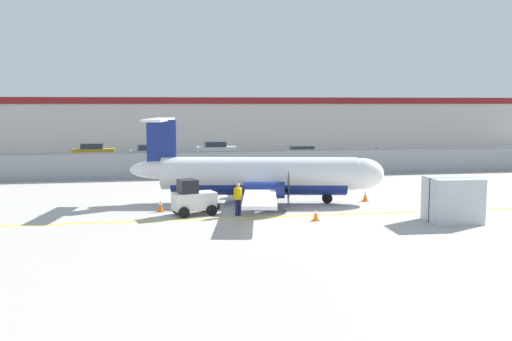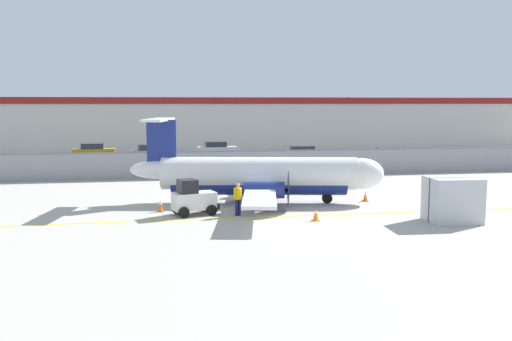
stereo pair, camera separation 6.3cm
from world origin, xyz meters
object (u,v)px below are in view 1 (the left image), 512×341
Objects in this scene: commuter_airplane at (264,176)px; traffic_cone_near_left at (365,196)px; traffic_cone_near_right at (316,214)px; parked_car_1 at (150,152)px; ground_crew_worker at (238,197)px; parked_car_4 at (388,157)px; parked_car_3 at (303,154)px; cargo_container at (453,200)px; parked_car_2 at (216,149)px; baggage_tug at (193,199)px; traffic_cone_far_left at (199,200)px; parked_car_0 at (93,151)px; traffic_cone_far_right at (160,206)px.

commuter_airplane is 25.03× the size of traffic_cone_near_left.
parked_car_1 is at bearing 105.18° from traffic_cone_near_right.
ground_crew_worker reaches higher than traffic_cone_near_left.
traffic_cone_near_right is at bearing 58.46° from parked_car_4.
ground_crew_worker and parked_car_3 have the same top height.
cargo_container is 36.28m from parked_car_2.
parked_car_2 is (4.46, 31.44, 0.04)m from baggage_tug.
parked_car_3 is (11.63, 21.21, 0.58)m from traffic_cone_far_left.
parked_car_0 is at bearing 148.89° from parked_car_1.
traffic_cone_far_left is 25.82m from parked_car_1.
parked_car_2 is at bearing 139.45° from parked_car_3.
parked_car_2 is at bearing 92.41° from traffic_cone_near_right.
traffic_cone_far_left is (0.47, 2.73, -0.54)m from baggage_tug.
parked_car_0 is at bearing 123.09° from traffic_cone_near_left.
commuter_airplane is at bearing -92.08° from parked_car_2.
parked_car_2 is at bearing -38.93° from parked_car_4.
traffic_cone_far_right is 30.52m from parked_car_0.
parked_car_1 is 1.04× the size of parked_car_4.
traffic_cone_near_left is at bearing -105.13° from ground_crew_worker.
parked_car_1 is at bearing 96.58° from traffic_cone_far_left.
traffic_cone_far_left is at bearing -114.77° from parked_car_3.
traffic_cone_near_right is at bearing -153.75° from ground_crew_worker.
parked_car_4 is (16.91, 20.54, -0.06)m from ground_crew_worker.
cargo_container is 3.89× the size of traffic_cone_near_left.
parked_car_0 is (-14.18, 33.49, 0.58)m from traffic_cone_near_right.
parked_car_2 reaches higher than traffic_cone_far_right.
traffic_cone_near_left is at bearing 6.69° from commuter_airplane.
parked_car_2 reaches higher than traffic_cone_near_right.
baggage_tug is at bearing -112.85° from parked_car_3.
ground_crew_worker is at bearing -29.00° from baggage_tug.
parked_car_1 is 1.03× the size of parked_car_2.
parked_car_0 is 12.76m from parked_car_2.
parked_car_3 reaches higher than traffic_cone_far_right.
parked_car_1 is at bearing -157.80° from parked_car_2.
commuter_airplane is at bearing -68.45° from parked_car_0.
ground_crew_worker is at bearing -95.57° from parked_car_2.
cargo_container reaches higher than ground_crew_worker.
traffic_cone_near_left and traffic_cone_near_right have the same top height.
traffic_cone_near_left is at bearing 47.98° from traffic_cone_near_right.
traffic_cone_far_right is (-3.97, 1.73, -0.64)m from ground_crew_worker.
baggage_tug is at bearing -92.09° from parked_car_1.
commuter_airplane is 10.61m from cargo_container.
parked_car_0 and parked_car_2 have the same top height.
baggage_tug reaches higher than parked_car_1.
parked_car_1 is at bearing 80.25° from baggage_tug.
traffic_cone_far_right is (-5.94, -1.66, -1.29)m from commuter_airplane.
commuter_airplane is 3.72× the size of parked_car_3.
commuter_airplane is 6.31m from traffic_cone_far_right.
traffic_cone_far_right is at bearing -174.16° from traffic_cone_near_left.
traffic_cone_far_left is at bearing 135.86° from traffic_cone_near_right.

